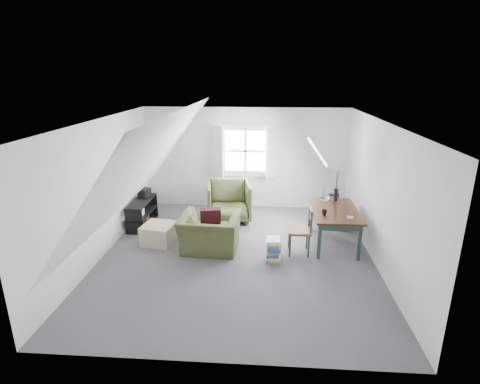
# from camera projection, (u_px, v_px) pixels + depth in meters

# --- Properties ---
(floor) EXTENTS (5.50, 5.50, 0.00)m
(floor) POSITION_uv_depth(u_px,v_px,m) (237.00, 255.00, 7.04)
(floor) COLOR #4A494E
(floor) RESTS_ON ground
(ceiling) EXTENTS (5.50, 5.50, 0.00)m
(ceiling) POSITION_uv_depth(u_px,v_px,m) (237.00, 121.00, 6.28)
(ceiling) COLOR white
(ceiling) RESTS_ON wall_back
(wall_back) EXTENTS (5.00, 0.00, 5.00)m
(wall_back) POSITION_uv_depth(u_px,v_px,m) (246.00, 159.00, 9.28)
(wall_back) COLOR silver
(wall_back) RESTS_ON ground
(wall_front) EXTENTS (5.00, 0.00, 5.00)m
(wall_front) POSITION_uv_depth(u_px,v_px,m) (217.00, 269.00, 4.05)
(wall_front) COLOR silver
(wall_front) RESTS_ON ground
(wall_left) EXTENTS (0.00, 5.50, 5.50)m
(wall_left) POSITION_uv_depth(u_px,v_px,m) (101.00, 189.00, 6.83)
(wall_left) COLOR silver
(wall_left) RESTS_ON ground
(wall_right) EXTENTS (0.00, 5.50, 5.50)m
(wall_right) POSITION_uv_depth(u_px,v_px,m) (380.00, 195.00, 6.49)
(wall_right) COLOR silver
(wall_right) RESTS_ON ground
(slope_left) EXTENTS (3.19, 5.50, 4.48)m
(slope_left) POSITION_uv_depth(u_px,v_px,m) (149.00, 162.00, 6.61)
(slope_left) COLOR white
(slope_left) RESTS_ON wall_left
(slope_right) EXTENTS (3.19, 5.50, 4.48)m
(slope_right) POSITION_uv_depth(u_px,v_px,m) (327.00, 165.00, 6.40)
(slope_right) COLOR white
(slope_right) RESTS_ON wall_right
(dormer_window) EXTENTS (1.71, 0.35, 1.30)m
(dormer_window) POSITION_uv_depth(u_px,v_px,m) (245.00, 151.00, 9.15)
(dormer_window) COLOR white
(dormer_window) RESTS_ON wall_back
(skylight) EXTENTS (0.35, 0.75, 0.47)m
(skylight) POSITION_uv_depth(u_px,v_px,m) (317.00, 152.00, 7.64)
(skylight) COLOR white
(skylight) RESTS_ON slope_right
(armchair_near) EXTENTS (1.14, 1.01, 0.71)m
(armchair_near) POSITION_uv_depth(u_px,v_px,m) (210.00, 250.00, 7.25)
(armchair_near) COLOR #3C4323
(armchair_near) RESTS_ON floor
(armchair_far) EXTENTS (1.11, 1.13, 0.91)m
(armchair_far) POSITION_uv_depth(u_px,v_px,m) (229.00, 219.00, 8.78)
(armchair_far) COLOR #3C4323
(armchair_far) RESTS_ON floor
(throw_pillow) EXTENTS (0.43, 0.30, 0.41)m
(throw_pillow) POSITION_uv_depth(u_px,v_px,m) (210.00, 217.00, 7.20)
(throw_pillow) COLOR #370F17
(throw_pillow) RESTS_ON armchair_near
(ottoman) EXTENTS (0.68, 0.68, 0.39)m
(ottoman) POSITION_uv_depth(u_px,v_px,m) (159.00, 234.00, 7.51)
(ottoman) COLOR tan
(ottoman) RESTS_ON floor
(dining_table) EXTENTS (0.88, 1.47, 0.73)m
(dining_table) POSITION_uv_depth(u_px,v_px,m) (335.00, 214.00, 7.32)
(dining_table) COLOR black
(dining_table) RESTS_ON floor
(demijohn) EXTENTS (0.20, 0.20, 0.28)m
(demijohn) POSITION_uv_depth(u_px,v_px,m) (324.00, 197.00, 7.70)
(demijohn) COLOR silver
(demijohn) RESTS_ON dining_table
(vase_twigs) EXTENTS (0.08, 0.09, 0.65)m
(vase_twigs) POSITION_uv_depth(u_px,v_px,m) (336.00, 194.00, 7.76)
(vase_twigs) COLOR black
(vase_twigs) RESTS_ON dining_table
(cup) EXTENTS (0.11, 0.11, 0.10)m
(cup) POSITION_uv_depth(u_px,v_px,m) (324.00, 215.00, 7.03)
(cup) COLOR black
(cup) RESTS_ON dining_table
(paper_box) EXTENTS (0.12, 0.08, 0.04)m
(paper_box) POSITION_uv_depth(u_px,v_px,m) (350.00, 218.00, 6.85)
(paper_box) COLOR white
(paper_box) RESTS_ON dining_table
(dining_chair_far) EXTENTS (0.38, 0.38, 0.80)m
(dining_chair_far) POSITION_uv_depth(u_px,v_px,m) (329.00, 208.00, 8.31)
(dining_chair_far) COLOR brown
(dining_chair_far) RESTS_ON floor
(dining_chair_near) EXTENTS (0.43, 0.43, 0.91)m
(dining_chair_near) POSITION_uv_depth(u_px,v_px,m) (301.00, 230.00, 7.00)
(dining_chair_near) COLOR brown
(dining_chair_near) RESTS_ON floor
(media_shelf) EXTENTS (0.37, 1.12, 0.58)m
(media_shelf) POSITION_uv_depth(u_px,v_px,m) (142.00, 214.00, 8.36)
(media_shelf) COLOR black
(media_shelf) RESTS_ON floor
(electronics_box) EXTENTS (0.26, 0.31, 0.21)m
(electronics_box) POSITION_uv_depth(u_px,v_px,m) (144.00, 193.00, 8.51)
(electronics_box) COLOR black
(electronics_box) RESTS_ON media_shelf
(magazine_stack) EXTENTS (0.31, 0.37, 0.42)m
(magazine_stack) POSITION_uv_depth(u_px,v_px,m) (274.00, 250.00, 6.80)
(magazine_stack) COLOR #B29933
(magazine_stack) RESTS_ON floor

